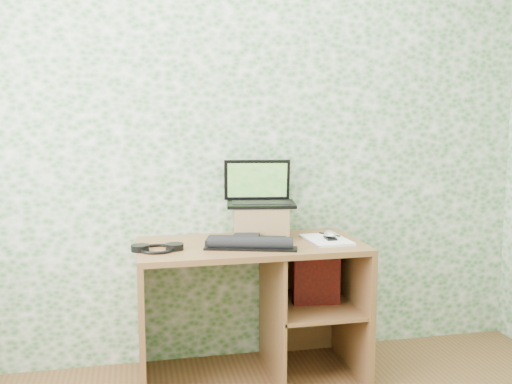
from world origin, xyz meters
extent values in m
plane|color=silver|center=(0.00, 1.75, 1.30)|extent=(3.50, 0.00, 3.50)
cube|color=brown|center=(0.00, 1.44, 0.73)|extent=(1.20, 0.60, 0.03)
cube|color=brown|center=(-0.58, 1.44, 0.36)|extent=(0.03, 0.60, 0.72)
cube|color=brown|center=(0.58, 1.44, 0.36)|extent=(0.03, 0.60, 0.72)
cube|color=brown|center=(0.12, 1.44, 0.36)|extent=(0.02, 0.56, 0.72)
cube|color=brown|center=(0.35, 1.44, 0.38)|extent=(0.46, 0.56, 0.02)
cube|color=brown|center=(0.36, 1.73, 0.36)|extent=(0.48, 0.02, 0.72)
cube|color=#9E6E47|center=(0.09, 1.58, 0.84)|extent=(0.33, 0.29, 0.18)
cube|color=black|center=(0.09, 1.58, 0.94)|extent=(0.41, 0.32, 0.02)
cube|color=black|center=(0.09, 1.58, 0.95)|extent=(0.34, 0.19, 0.00)
cube|color=black|center=(0.09, 1.69, 1.06)|extent=(0.38, 0.12, 0.24)
cube|color=#1C631F|center=(0.09, 1.68, 1.06)|extent=(0.34, 0.10, 0.20)
cube|color=black|center=(-0.03, 1.41, 0.77)|extent=(0.44, 0.27, 0.03)
cube|color=black|center=(-0.03, 1.41, 0.78)|extent=(0.17, 0.17, 0.05)
cylinder|color=black|center=(-0.03, 1.31, 0.78)|extent=(0.44, 0.19, 0.07)
cube|color=black|center=(-0.03, 1.30, 0.76)|extent=(0.48, 0.23, 0.01)
torus|color=black|center=(-0.50, 1.38, 0.76)|extent=(0.20, 0.20, 0.02)
cylinder|color=black|center=(-0.58, 1.38, 0.77)|extent=(0.09, 0.09, 0.03)
cylinder|color=black|center=(-0.41, 1.37, 0.77)|extent=(0.09, 0.09, 0.03)
cube|color=white|center=(0.42, 1.41, 0.76)|extent=(0.23, 0.31, 0.01)
ellipsoid|color=silver|center=(0.43, 1.39, 0.78)|extent=(0.07, 0.10, 0.03)
cylinder|color=black|center=(0.46, 1.49, 0.77)|extent=(0.09, 0.12, 0.01)
cube|color=maroon|center=(0.37, 1.44, 0.54)|extent=(0.26, 0.11, 0.31)
camera|label=1|loc=(-0.60, -1.49, 1.43)|focal=40.00mm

